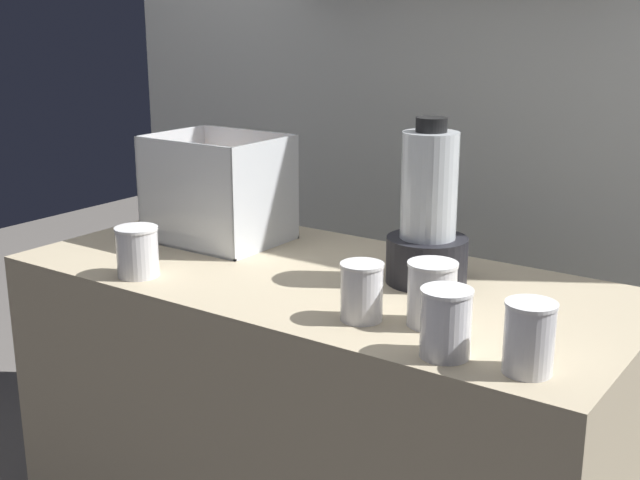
% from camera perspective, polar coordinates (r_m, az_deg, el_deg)
% --- Properties ---
extents(counter, '(1.40, 0.64, 0.90)m').
position_cam_1_polar(counter, '(2.03, -0.00, -14.55)').
color(counter, tan).
rests_on(counter, ground_plane).
extents(back_wall_unit, '(2.60, 0.24, 2.50)m').
position_cam_1_polar(back_wall_unit, '(2.43, 10.46, 10.56)').
color(back_wall_unit, silver).
rests_on(back_wall_unit, ground_plane).
extents(carrot_display_bin, '(0.32, 0.25, 0.27)m').
position_cam_1_polar(carrot_display_bin, '(2.11, -6.92, 2.27)').
color(carrot_display_bin, white).
rests_on(carrot_display_bin, counter).
extents(blender_pitcher, '(0.18, 0.18, 0.36)m').
position_cam_1_polar(blender_pitcher, '(1.78, 7.45, 1.32)').
color(blender_pitcher, black).
rests_on(blender_pitcher, counter).
extents(juice_cup_mango_far_left, '(0.10, 0.10, 0.11)m').
position_cam_1_polar(juice_cup_mango_far_left, '(1.87, -12.46, -0.97)').
color(juice_cup_mango_far_left, white).
rests_on(juice_cup_mango_far_left, counter).
extents(juice_cup_carrot_left, '(0.08, 0.08, 0.11)m').
position_cam_1_polar(juice_cup_carrot_left, '(1.57, 2.89, -3.82)').
color(juice_cup_carrot_left, white).
rests_on(juice_cup_carrot_left, counter).
extents(juice_cup_mango_middle, '(0.10, 0.10, 0.12)m').
position_cam_1_polar(juice_cup_mango_middle, '(1.56, 7.70, -3.92)').
color(juice_cup_mango_middle, white).
rests_on(juice_cup_mango_middle, counter).
extents(juice_cup_beet_right, '(0.09, 0.09, 0.12)m').
position_cam_1_polar(juice_cup_beet_right, '(1.42, 8.65, -5.83)').
color(juice_cup_beet_right, white).
rests_on(juice_cup_beet_right, counter).
extents(juice_cup_beet_far_right, '(0.09, 0.09, 0.12)m').
position_cam_1_polar(juice_cup_beet_far_right, '(1.39, 14.20, -6.77)').
color(juice_cup_beet_far_right, white).
rests_on(juice_cup_beet_far_right, counter).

